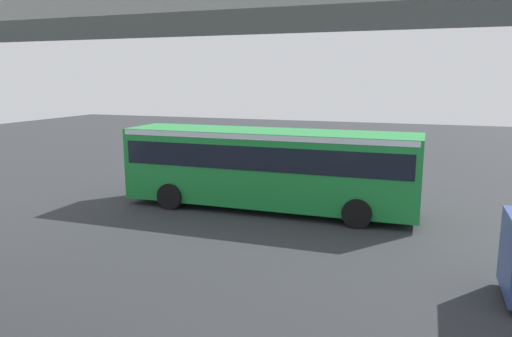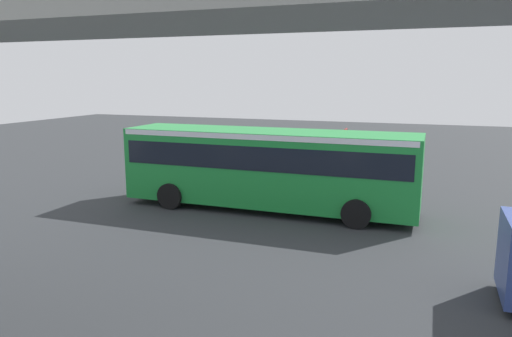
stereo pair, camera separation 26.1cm
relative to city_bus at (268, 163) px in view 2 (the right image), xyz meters
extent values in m
plane|color=#2D3033|center=(0.01, -0.12, -1.88)|extent=(80.00, 80.00, 0.00)
cube|color=#1E8C38|center=(-0.01, 0.00, -0.17)|extent=(11.50, 2.55, 2.86)
cube|color=black|center=(-0.01, 0.00, 0.35)|extent=(11.04, 2.59, 0.90)
cube|color=white|center=(-0.01, 0.00, 1.15)|extent=(11.27, 2.58, 0.20)
cube|color=black|center=(5.76, 0.00, 0.18)|extent=(0.04, 2.24, 1.20)
cylinder|color=black|center=(3.67, 1.27, -1.36)|extent=(1.04, 0.30, 1.04)
cylinder|color=black|center=(3.67, -1.27, -1.36)|extent=(1.04, 0.30, 1.04)
cylinder|color=black|center=(-3.69, 1.27, -1.36)|extent=(1.04, 0.30, 1.04)
cylinder|color=black|center=(-3.69, -1.27, -1.36)|extent=(1.04, 0.30, 1.04)
cylinder|color=#2D2D38|center=(3.94, -4.23, -1.46)|extent=(0.32, 0.32, 0.85)
cylinder|color=navy|center=(3.94, -4.23, -0.68)|extent=(0.38, 0.38, 0.70)
sphere|color=tan|center=(3.94, -4.23, -0.20)|extent=(0.22, 0.22, 0.22)
cylinder|color=slate|center=(-2.13, -5.11, -0.48)|extent=(0.08, 0.08, 2.80)
cube|color=red|center=(-2.13, -5.11, 0.62)|extent=(0.04, 0.60, 0.60)
cube|color=silver|center=(-3.99, -2.77, -1.88)|extent=(2.00, 0.20, 0.01)
cube|color=silver|center=(0.01, -2.77, -1.88)|extent=(2.00, 0.20, 0.01)
cube|color=silver|center=(4.01, -2.77, -1.88)|extent=(2.00, 0.20, 0.01)
cube|color=gray|center=(0.01, 11.93, 4.16)|extent=(27.18, 2.60, 0.50)
camera|label=1|loc=(-5.75, 17.61, 3.27)|focal=33.68mm
camera|label=2|loc=(-5.99, 17.52, 3.27)|focal=33.68mm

